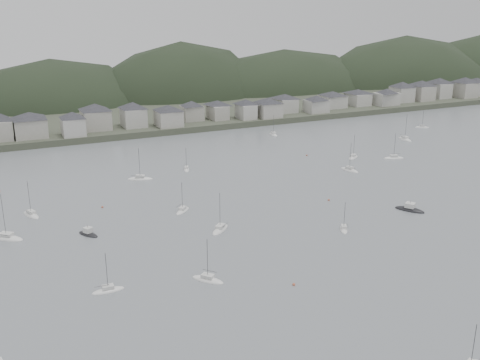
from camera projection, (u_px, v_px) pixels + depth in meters
ground at (399, 310)px, 109.30m from camera, size 900.00×900.00×0.00m
far_shore_land at (100, 97)px, 362.99m from camera, size 900.00×250.00×3.00m
forested_ridge at (117, 122)px, 346.77m from camera, size 851.55×103.94×102.57m
waterfront_town at (239, 107)px, 285.25m from camera, size 451.48×28.46×12.92m
moored_fleet at (256, 202)px, 169.74m from camera, size 265.85×176.95×13.50m
motor_launch_near at (410, 210)px, 162.95m from camera, size 7.42×9.36×4.13m
motor_launch_far at (88, 234)px, 145.35m from camera, size 5.64×7.11×3.65m
mooring_buoys at (256, 220)px, 155.34m from camera, size 180.89×125.76×0.70m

